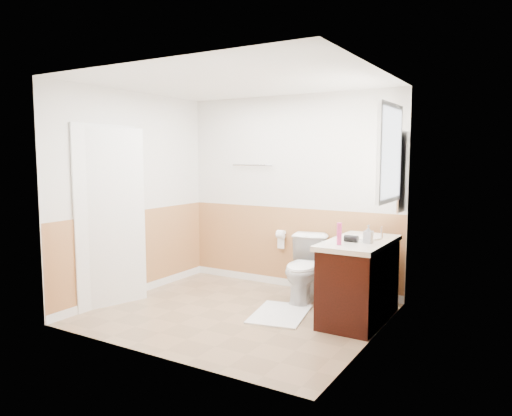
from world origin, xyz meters
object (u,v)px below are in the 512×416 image
Objects in this scene: lotion_bottle at (339,234)px; bath_mat at (280,314)px; vanity_cabinet at (359,283)px; soap_dispenser at (368,234)px; toilet at (304,269)px.

bath_mat is at bearing 175.68° from lotion_bottle.
soap_dispenser is (0.12, -0.11, 0.54)m from vanity_cabinet.
toilet is at bearing 154.19° from soap_dispenser.
soap_dispenser reaches higher than vanity_cabinet.
soap_dispenser reaches higher than toilet.
toilet is 3.52× the size of lotion_bottle.
lotion_bottle is (-0.10, -0.35, 0.56)m from vanity_cabinet.
bath_mat is 1.31m from soap_dispenser.
lotion_bottle is at bearing -4.32° from bath_mat.
soap_dispenser is (0.90, -0.44, 0.55)m from toilet.
vanity_cabinet is 0.57m from soap_dispenser.
soap_dispenser is at bearing 11.49° from bath_mat.
lotion_bottle is at bearing -106.04° from vanity_cabinet.
bath_mat is 0.73× the size of vanity_cabinet.
toilet is 4.20× the size of soap_dispenser.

